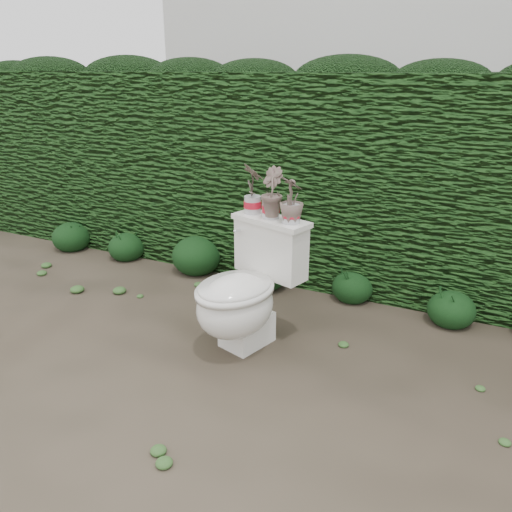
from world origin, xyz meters
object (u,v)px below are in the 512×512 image
at_px(toilet, 244,293).
at_px(potted_plant_center, 271,194).
at_px(potted_plant_right, 292,202).
at_px(potted_plant_left, 253,190).

xyz_separation_m(toilet, potted_plant_center, (0.07, 0.23, 0.57)).
distance_m(potted_plant_center, potted_plant_right, 0.16).
distance_m(toilet, potted_plant_left, 0.64).
relative_size(toilet, potted_plant_right, 3.00).
distance_m(potted_plant_left, potted_plant_right, 0.31).
distance_m(toilet, potted_plant_center, 0.62).
height_order(toilet, potted_plant_center, potted_plant_center).
bearing_deg(potted_plant_center, potted_plant_right, -146.33).
bearing_deg(potted_plant_center, toilet, 124.17).
height_order(potted_plant_center, potted_plant_right, potted_plant_center).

